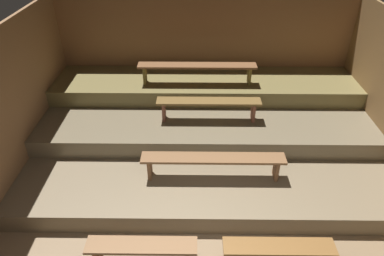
{
  "coord_description": "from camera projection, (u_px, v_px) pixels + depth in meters",
  "views": [
    {
      "loc": [
        -0.19,
        -2.08,
        4.0
      ],
      "look_at": [
        -0.25,
        2.9,
        0.67
      ],
      "focal_mm": 32.34,
      "sensor_mm": 36.0,
      "label": 1
    }
  ],
  "objects": [
    {
      "name": "ground",
      "position": [
        206.0,
        176.0,
        6.01
      ],
      "size": [
        6.84,
        5.71,
        0.08
      ],
      "primitive_type": "cube",
      "color": "#816849"
    },
    {
      "name": "wall_back",
      "position": [
        205.0,
        53.0,
        7.37
      ],
      "size": [
        6.84,
        0.06,
        2.48
      ],
      "primitive_type": "cube",
      "color": "#966640",
      "rests_on": "ground"
    },
    {
      "name": "wall_left",
      "position": [
        11.0,
        112.0,
        5.33
      ],
      "size": [
        0.06,
        5.71,
        2.48
      ],
      "primitive_type": "cube",
      "color": "#926843",
      "rests_on": "ground"
    },
    {
      "name": "platform_lower",
      "position": [
        206.0,
        147.0,
        6.39
      ],
      "size": [
        6.04,
        3.74,
        0.32
      ],
      "primitive_type": "cube",
      "color": "#7A694F",
      "rests_on": "ground"
    },
    {
      "name": "platform_middle",
      "position": [
        205.0,
        114.0,
        6.76
      ],
      "size": [
        6.04,
        2.43,
        0.32
      ],
      "primitive_type": "cube",
      "color": "#766950",
      "rests_on": "platform_lower"
    },
    {
      "name": "platform_upper",
      "position": [
        205.0,
        86.0,
        7.07
      ],
      "size": [
        6.04,
        1.26,
        0.32
      ],
      "primitive_type": "cube",
      "color": "olive",
      "rests_on": "platform_middle"
    },
    {
      "name": "bench_floor_left",
      "position": [
        142.0,
        249.0,
        4.36
      ],
      "size": [
        1.4,
        0.27,
        0.39
      ],
      "color": "brown",
      "rests_on": "ground"
    },
    {
      "name": "bench_floor_right",
      "position": [
        278.0,
        250.0,
        4.34
      ],
      "size": [
        1.4,
        0.27,
        0.39
      ],
      "color": "brown",
      "rests_on": "ground"
    },
    {
      "name": "bench_lower_center",
      "position": [
        213.0,
        161.0,
        5.29
      ],
      "size": [
        2.21,
        0.27,
        0.39
      ],
      "color": "brown",
      "rests_on": "platform_lower"
    },
    {
      "name": "bench_middle_center",
      "position": [
        209.0,
        104.0,
        6.12
      ],
      "size": [
        1.84,
        0.27,
        0.39
      ],
      "color": "brown",
      "rests_on": "platform_middle"
    },
    {
      "name": "bench_upper_center",
      "position": [
        197.0,
        68.0,
        6.63
      ],
      "size": [
        2.27,
        0.27,
        0.39
      ],
      "color": "brown",
      "rests_on": "platform_upper"
    }
  ]
}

